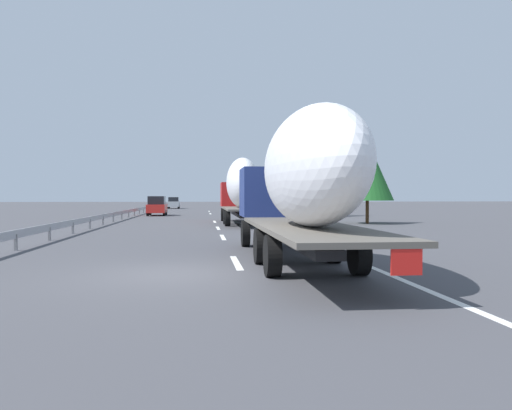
% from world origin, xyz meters
% --- Properties ---
extents(ground_plane, '(260.00, 260.00, 0.00)m').
position_xyz_m(ground_plane, '(40.00, 0.00, 0.00)').
color(ground_plane, '#424247').
extents(lane_stripe_0, '(3.20, 0.20, 0.01)m').
position_xyz_m(lane_stripe_0, '(2.00, -1.80, 0.00)').
color(lane_stripe_0, white).
rests_on(lane_stripe_0, ground_plane).
extents(lane_stripe_1, '(3.20, 0.20, 0.01)m').
position_xyz_m(lane_stripe_1, '(11.27, -1.80, 0.00)').
color(lane_stripe_1, white).
rests_on(lane_stripe_1, ground_plane).
extents(lane_stripe_2, '(3.20, 0.20, 0.01)m').
position_xyz_m(lane_stripe_2, '(18.26, -1.80, 0.00)').
color(lane_stripe_2, white).
rests_on(lane_stripe_2, ground_plane).
extents(lane_stripe_3, '(3.20, 0.20, 0.01)m').
position_xyz_m(lane_stripe_3, '(26.20, -1.80, 0.00)').
color(lane_stripe_3, white).
rests_on(lane_stripe_3, ground_plane).
extents(lane_stripe_4, '(3.20, 0.20, 0.01)m').
position_xyz_m(lane_stripe_4, '(44.05, -1.80, 0.00)').
color(lane_stripe_4, white).
rests_on(lane_stripe_4, ground_plane).
extents(lane_stripe_5, '(3.20, 0.20, 0.01)m').
position_xyz_m(lane_stripe_5, '(53.70, -1.80, 0.00)').
color(lane_stripe_5, white).
rests_on(lane_stripe_5, ground_plane).
extents(edge_line_right, '(110.00, 0.20, 0.01)m').
position_xyz_m(edge_line_right, '(45.00, -5.50, 0.00)').
color(edge_line_right, white).
rests_on(edge_line_right, ground_plane).
extents(truck_lead, '(12.88, 2.55, 4.66)m').
position_xyz_m(truck_lead, '(22.80, -3.60, 2.56)').
color(truck_lead, '#B21919').
rests_on(truck_lead, ground_plane).
extents(truck_trailing, '(14.05, 2.55, 4.28)m').
position_xyz_m(truck_trailing, '(1.25, -3.60, 2.46)').
color(truck_trailing, navy).
rests_on(truck_trailing, ground_plane).
extents(car_red_compact, '(4.29, 1.87, 2.00)m').
position_xyz_m(car_red_compact, '(39.43, 3.78, 0.99)').
color(car_red_compact, red).
rests_on(car_red_compact, ground_plane).
extents(car_silver_hatch, '(4.11, 1.81, 1.85)m').
position_xyz_m(car_silver_hatch, '(68.86, 3.66, 0.93)').
color(car_silver_hatch, '#ADB2B7').
rests_on(car_silver_hatch, ground_plane).
extents(road_sign, '(0.10, 0.90, 2.97)m').
position_xyz_m(road_sign, '(37.40, -6.70, 2.06)').
color(road_sign, gray).
rests_on(road_sign, ground_plane).
extents(tree_0, '(3.95, 3.95, 5.71)m').
position_xyz_m(tree_0, '(88.10, -11.57, 3.49)').
color(tree_0, '#472D19').
rests_on(tree_0, ground_plane).
extents(tree_1, '(3.78, 3.78, 6.08)m').
position_xyz_m(tree_1, '(22.41, -12.81, 3.88)').
color(tree_1, '#472D19').
rests_on(tree_1, ground_plane).
extents(tree_2, '(3.96, 3.96, 7.62)m').
position_xyz_m(tree_2, '(35.90, -12.65, 4.63)').
color(tree_2, '#472D19').
rests_on(tree_2, ground_plane).
extents(tree_3, '(3.73, 3.73, 7.70)m').
position_xyz_m(tree_3, '(58.37, -11.00, 4.78)').
color(tree_3, '#472D19').
rests_on(tree_3, ground_plane).
extents(guardrail_median, '(94.00, 0.10, 0.76)m').
position_xyz_m(guardrail_median, '(43.00, 6.00, 0.58)').
color(guardrail_median, '#9EA0A5').
rests_on(guardrail_median, ground_plane).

